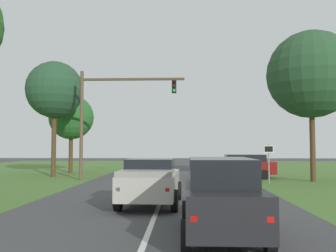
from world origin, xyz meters
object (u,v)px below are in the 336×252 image
Objects in this scene: pickup_truck_lead at (151,181)px; extra_tree_2 at (55,90)px; keep_moving_sign at (269,158)px; crossing_suv_far at (242,166)px; traffic_light at (108,108)px; extra_tree_1 at (71,117)px; red_suv_near at (221,196)px; oak_tree_right at (311,75)px.

extra_tree_2 is (-8.79, 13.71, 5.84)m from pickup_truck_lead.
keep_moving_sign is 4.05m from crossing_suv_far.
extra_tree_2 is at bearing 150.29° from traffic_light.
extra_tree_2 is (-14.54, 0.87, 5.88)m from crossing_suv_far.
traffic_light reaches higher than extra_tree_1.
pickup_truck_lead is at bearing 114.25° from red_suv_near.
extra_tree_2 is at bearing 122.67° from pickup_truck_lead.
keep_moving_sign is (6.80, 8.99, 0.66)m from pickup_truck_lead.
red_suv_near is 22.55m from extra_tree_2.
traffic_light reaches higher than red_suv_near.
oak_tree_right is (14.05, -0.50, 2.18)m from traffic_light.
crossing_suv_far is (9.70, 1.89, -4.16)m from traffic_light.
extra_tree_2 is at bearing 176.56° from crossing_suv_far.
pickup_truck_lead is 11.29m from keep_moving_sign.
traffic_light is (-6.24, 16.02, 4.04)m from red_suv_near.
extra_tree_1 reaches higher than pickup_truck_lead.
pickup_truck_lead is 0.50× the size of oak_tree_right.
extra_tree_1 is at bearing 158.29° from oak_tree_right.
extra_tree_2 is at bearing 163.15° from keep_moving_sign.
oak_tree_right is 1.47× the size of extra_tree_1.
oak_tree_right reaches higher than crossing_suv_far.
crossing_suv_far is (-1.06, 3.85, -0.69)m from keep_moving_sign.
pickup_truck_lead is 12.35m from traffic_light.
extra_tree_1 is at bearing 88.94° from extra_tree_2.
red_suv_near is 0.67× the size of extra_tree_1.
oak_tree_right is (7.81, 15.52, 6.22)m from red_suv_near.
pickup_truck_lead is 15.84m from oak_tree_right.
extra_tree_2 reaches higher than keep_moving_sign.
oak_tree_right is (3.29, 1.46, 5.65)m from keep_moving_sign.
crossing_suv_far is 0.53× the size of extra_tree_2.
extra_tree_1 is (-11.00, 23.00, 3.92)m from red_suv_near.
pickup_truck_lead is at bearing -114.11° from crossing_suv_far.
keep_moving_sign is 0.36× the size of extra_tree_1.
keep_moving_sign is at bearing -16.85° from extra_tree_2.
oak_tree_right is at bearing -21.71° from extra_tree_1.
red_suv_near is 0.92× the size of pickup_truck_lead.
traffic_light is at bearing 109.85° from pickup_truck_lead.
pickup_truck_lead is 1.06× the size of crossing_suv_far.
extra_tree_1 reaches higher than red_suv_near.
pickup_truck_lead is at bearing -134.02° from oak_tree_right.
traffic_light is (-3.95, 10.95, 4.12)m from pickup_truck_lead.
oak_tree_right reaches higher than red_suv_near.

